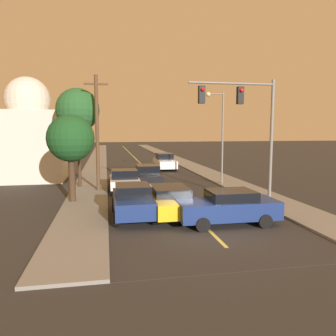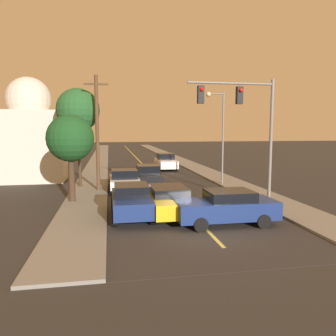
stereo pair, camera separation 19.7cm
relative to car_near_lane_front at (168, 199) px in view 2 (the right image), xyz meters
The scene contains 16 objects.
ground_plane 3.29m from the car_near_lane_front, 68.28° to the right, with size 200.00×200.00×0.00m, color #2D2B28.
road_surface 33.06m from the car_near_lane_front, 87.95° to the left, with size 8.45×80.00×0.01m.
sidewalk_left 33.32m from the car_near_lane_front, 97.40° to the left, with size 2.50×80.00×0.12m.
sidewalk_right 33.70m from the car_near_lane_front, 78.61° to the left, with size 2.50×80.00×0.12m.
car_near_lane_front is the anchor object (origin of this frame).
car_near_lane_second 8.80m from the car_near_lane_front, 90.00° to the left, with size 1.97×4.44×1.61m.
car_outer_lane_front 1.88m from the car_near_lane_front, behind, with size 1.93×4.27×1.68m.
car_outer_lane_second 7.15m from the car_near_lane_front, 105.06° to the left, with size 2.10×3.85×1.53m.
car_far_oncoming 18.76m from the car_near_lane_front, 80.54° to the left, with size 1.97×4.84×1.75m.
car_crossing_right 3.08m from the car_near_lane_front, 41.51° to the right, with size 4.56×2.08×1.55m.
traffic_signal_mast 6.06m from the car_near_lane_front, ahead, with size 4.77×0.42×6.81m.
streetlamp_right 10.51m from the car_near_lane_front, 56.35° to the left, with size 1.45×0.36×6.99m.
utility_pole_left 8.58m from the car_near_lane_front, 117.48° to the left, with size 1.60×0.24×7.80m.
tree_left_near 6.91m from the car_near_lane_front, 143.98° to the left, with size 2.71×2.71×5.03m.
tree_left_far 11.18m from the car_near_lane_front, 119.87° to the left, with size 3.09×3.09×7.12m.
domed_building_left 16.97m from the car_near_lane_front, 124.42° to the left, with size 5.83×5.83×8.67m.
Camera 2 is at (-4.05, -12.92, 4.30)m, focal length 35.00 mm.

